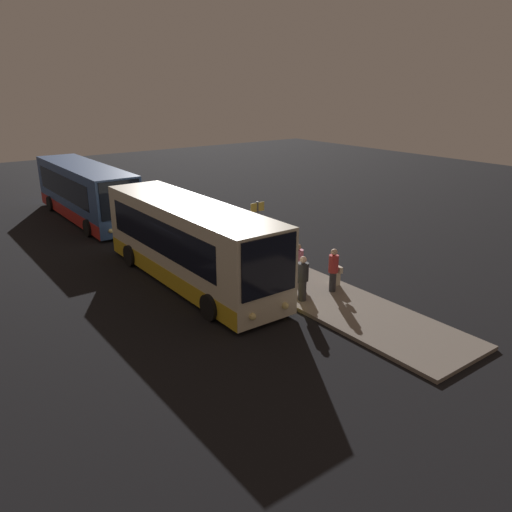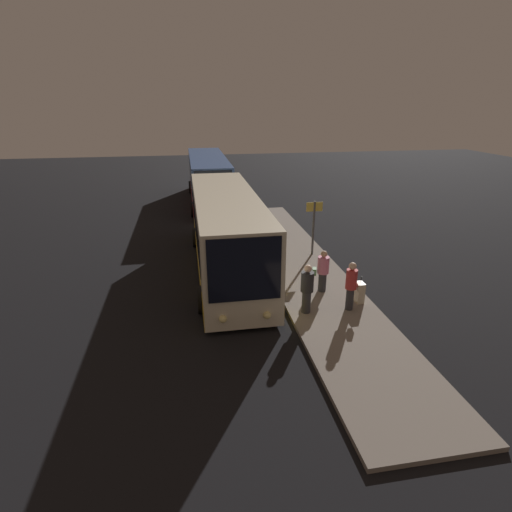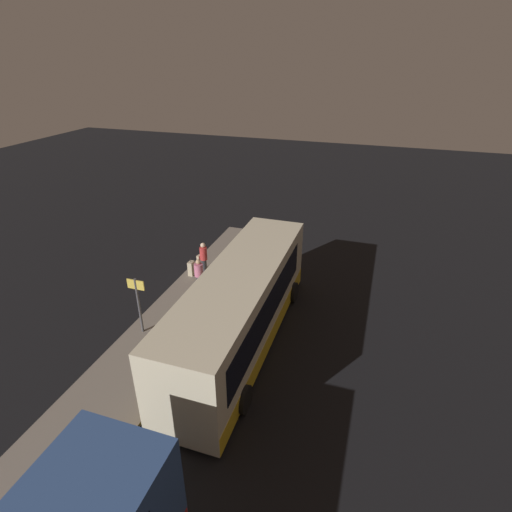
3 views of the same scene
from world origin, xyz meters
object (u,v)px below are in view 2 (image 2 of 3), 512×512
object	(u,v)px
passenger_waiting	(323,270)
passenger_with_bags	(307,287)
passenger_boarding	(351,284)
bus_second	(208,180)
suitcase	(360,293)
sign_post	(314,221)
bus_lead	(226,233)

from	to	relation	value
passenger_waiting	passenger_with_bags	world-z (taller)	passenger_with_bags
passenger_boarding	passenger_with_bags	size ratio (longest dim) A/B	1.00
bus_second	passenger_boarding	world-z (taller)	bus_second
bus_second	suitcase	distance (m)	17.01
bus_second	sign_post	bearing A→B (deg)	19.00
suitcase	passenger_with_bags	bearing A→B (deg)	-80.23
bus_lead	passenger_waiting	bearing A→B (deg)	47.14
bus_lead	bus_second	size ratio (longest dim) A/B	0.96
bus_second	passenger_boarding	size ratio (longest dim) A/B	6.45
passenger_with_bags	sign_post	bearing A→B (deg)	-56.64
bus_lead	passenger_boarding	xyz separation A→B (m)	(4.47, 3.67, -0.56)
bus_lead	passenger_waiting	size ratio (longest dim) A/B	6.64
passenger_with_bags	sign_post	size ratio (longest dim) A/B	0.68
bus_second	passenger_boarding	bearing A→B (deg)	12.30
passenger_with_bags	suitcase	world-z (taller)	passenger_with_bags
suitcase	sign_post	distance (m)	4.99
bus_lead	passenger_boarding	world-z (taller)	bus_lead
passenger_boarding	passenger_with_bags	world-z (taller)	same
bus_lead	sign_post	bearing A→B (deg)	100.91
bus_lead	sign_post	xyz separation A→B (m)	(-0.77, 4.00, 0.09)
passenger_boarding	passenger_with_bags	xyz separation A→B (m)	(-0.06, -1.51, -0.01)
bus_lead	passenger_with_bags	distance (m)	4.95
passenger_with_bags	suitcase	distance (m)	2.12
passenger_boarding	suitcase	world-z (taller)	passenger_boarding
bus_lead	suitcase	size ratio (longest dim) A/B	10.62
passenger_boarding	passenger_waiting	distance (m)	1.59
suitcase	sign_post	world-z (taller)	sign_post
bus_lead	passenger_waiting	distance (m)	4.40
bus_second	suitcase	size ratio (longest dim) A/B	11.11
passenger_boarding	bus_second	bearing A→B (deg)	-158.38
bus_lead	sign_post	distance (m)	4.07
bus_lead	passenger_with_bags	size ratio (longest dim) A/B	6.17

